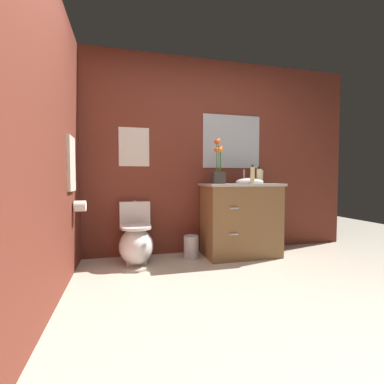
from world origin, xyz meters
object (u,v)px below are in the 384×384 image
trash_bin (191,247)px  wall_mirror (232,142)px  lotion_bottle (259,176)px  wall_poster (134,147)px  toilet_paper_roll (80,206)px  toilet (136,241)px  hanging_towel (71,164)px  flower_vase (218,170)px  hand_wash_bottle (261,176)px  soap_bottle (252,175)px  vanity_cabinet (241,219)px

trash_bin → wall_mirror: wall_mirror is taller
lotion_bottle → wall_poster: 1.58m
wall_poster → toilet_paper_roll: size_ratio=4.26×
toilet → toilet_paper_roll: size_ratio=6.27×
wall_poster → toilet_paper_roll: 0.98m
toilet → toilet_paper_roll: (-0.56, -0.20, 0.44)m
hanging_towel → toilet_paper_roll: bearing=65.1°
trash_bin → wall_poster: size_ratio=0.58×
flower_vase → lotion_bottle: size_ratio=2.64×
toilet → toilet_paper_roll: bearing=-160.6°
wall_poster → flower_vase: bearing=-19.8°
lotion_bottle → toilet_paper_roll: 2.08m
wall_poster → hanging_towel: size_ratio=0.90×
hand_wash_bottle → trash_bin: size_ratio=0.72×
wall_mirror → lotion_bottle: bearing=-56.5°
wall_mirror → toilet_paper_roll: 2.04m
hanging_towel → wall_mirror: bearing=17.1°
soap_bottle → trash_bin: bearing=164.4°
trash_bin → lotion_bottle: bearing=-5.7°
toilet → trash_bin: bearing=1.2°
soap_bottle → trash_bin: 1.13m
vanity_cabinet → hand_wash_bottle: (0.33, 0.12, 0.53)m
hand_wash_bottle → toilet_paper_roll: hand_wash_bottle is taller
toilet → flower_vase: 1.26m
toilet → vanity_cabinet: (1.28, -0.03, 0.22)m
soap_bottle → wall_poster: (-1.35, 0.45, 0.34)m
vanity_cabinet → lotion_bottle: lotion_bottle is taller
toilet → vanity_cabinet: 1.30m
lotion_bottle → vanity_cabinet: bearing=168.7°
toilet → wall_poster: 1.13m
flower_vase → toilet: bearing=175.4°
flower_vase → hand_wash_bottle: size_ratio=2.74×
toilet → trash_bin: toilet is taller
toilet_paper_roll → flower_vase: bearing=4.5°
hand_wash_bottle → toilet: bearing=-176.6°
hand_wash_bottle → hanging_towel: 2.26m
wall_poster → toilet_paper_roll: (-0.56, -0.46, -0.66)m
toilet → soap_bottle: soap_bottle is taller
trash_bin → wall_mirror: 1.48m
soap_bottle → wall_poster: size_ratio=0.48×
trash_bin → toilet_paper_roll: 1.34m
trash_bin → wall_poster: (-0.65, 0.25, 1.21)m
flower_vase → toilet_paper_roll: (-1.52, -0.12, -0.38)m
lotion_bottle → wall_poster: wall_poster is taller
trash_bin → hanging_towel: bearing=-165.5°
flower_vase → hanging_towel: 1.59m
trash_bin → wall_mirror: size_ratio=0.34×
hand_wash_bottle → wall_mirror: size_ratio=0.25×
soap_bottle → hanging_towel: 1.97m
vanity_cabinet → hand_wash_bottle: hand_wash_bottle is taller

